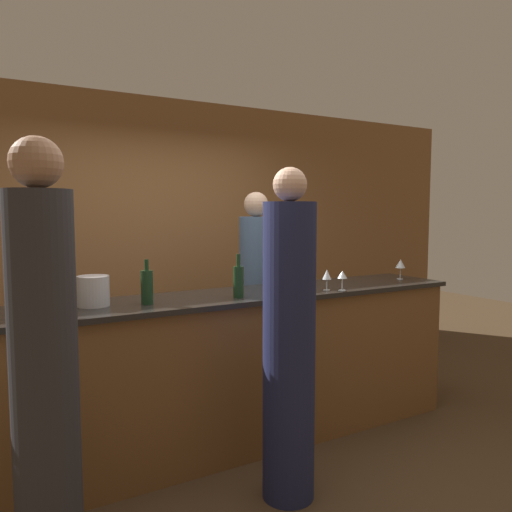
# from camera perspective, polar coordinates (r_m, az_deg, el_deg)

# --- Properties ---
(ground_plane) EXTENTS (14.00, 14.00, 0.00)m
(ground_plane) POSITION_cam_1_polar(r_m,az_deg,el_deg) (3.83, -2.49, -20.76)
(ground_plane) COLOR #4C3823
(back_wall) EXTENTS (8.00, 0.06, 2.80)m
(back_wall) POSITION_cam_1_polar(r_m,az_deg,el_deg) (5.12, -11.91, 1.97)
(back_wall) COLOR olive
(back_wall) RESTS_ON ground_plane
(bar_counter) EXTENTS (3.61, 0.64, 1.09)m
(bar_counter) POSITION_cam_1_polar(r_m,az_deg,el_deg) (3.63, -2.52, -12.92)
(bar_counter) COLOR brown
(bar_counter) RESTS_ON ground_plane
(bartender) EXTENTS (0.30, 0.30, 1.84)m
(bartender) POSITION_cam_1_polar(r_m,az_deg,el_deg) (4.43, 0.00, -5.27)
(bartender) COLOR #4C6B93
(bartender) RESTS_ON ground_plane
(guest_0) EXTENTS (0.29, 0.29, 1.99)m
(guest_0) POSITION_cam_1_polar(r_m,az_deg,el_deg) (2.42, -23.01, -12.59)
(guest_0) COLOR #2D2D33
(guest_0) RESTS_ON ground_plane
(guest_1) EXTENTS (0.30, 0.30, 1.92)m
(guest_1) POSITION_cam_1_polar(r_m,az_deg,el_deg) (2.91, 3.79, -10.18)
(guest_1) COLOR #1E234C
(guest_1) RESTS_ON ground_plane
(wine_bottle_0) EXTENTS (0.08, 0.08, 0.28)m
(wine_bottle_0) POSITION_cam_1_polar(r_m,az_deg,el_deg) (3.19, -12.36, -3.41)
(wine_bottle_0) COLOR #19381E
(wine_bottle_0) RESTS_ON bar_counter
(wine_bottle_1) EXTENTS (0.07, 0.07, 0.27)m
(wine_bottle_1) POSITION_cam_1_polar(r_m,az_deg,el_deg) (3.76, 2.49, -2.15)
(wine_bottle_1) COLOR black
(wine_bottle_1) RESTS_ON bar_counter
(wine_bottle_2) EXTENTS (0.07, 0.07, 0.29)m
(wine_bottle_2) POSITION_cam_1_polar(r_m,az_deg,el_deg) (3.35, -2.02, -2.85)
(wine_bottle_2) COLOR #19381E
(wine_bottle_2) RESTS_ON bar_counter
(ice_bucket) EXTENTS (0.19, 0.19, 0.19)m
(ice_bucket) POSITION_cam_1_polar(r_m,az_deg,el_deg) (3.20, -18.10, -3.82)
(ice_bucket) COLOR silver
(ice_bucket) RESTS_ON bar_counter
(wine_glass_0) EXTENTS (0.06, 0.06, 0.17)m
(wine_glass_0) POSITION_cam_1_polar(r_m,az_deg,el_deg) (2.92, -21.34, -4.06)
(wine_glass_0) COLOR silver
(wine_glass_0) RESTS_ON bar_counter
(wine_glass_1) EXTENTS (0.07, 0.07, 0.15)m
(wine_glass_1) POSITION_cam_1_polar(r_m,az_deg,el_deg) (3.68, 8.10, -2.19)
(wine_glass_1) COLOR silver
(wine_glass_1) RESTS_ON bar_counter
(wine_glass_2) EXTENTS (0.07, 0.07, 0.15)m
(wine_glass_2) POSITION_cam_1_polar(r_m,az_deg,el_deg) (3.68, 9.84, -2.19)
(wine_glass_2) COLOR silver
(wine_glass_2) RESTS_ON bar_counter
(wine_glass_3) EXTENTS (0.08, 0.08, 0.19)m
(wine_glass_3) POSITION_cam_1_polar(r_m,az_deg,el_deg) (3.63, 4.12, -1.78)
(wine_glass_3) COLOR silver
(wine_glass_3) RESTS_ON bar_counter
(wine_glass_4) EXTENTS (0.08, 0.08, 0.17)m
(wine_glass_4) POSITION_cam_1_polar(r_m,az_deg,el_deg) (4.42, 16.18, -0.89)
(wine_glass_4) COLOR silver
(wine_glass_4) RESTS_ON bar_counter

